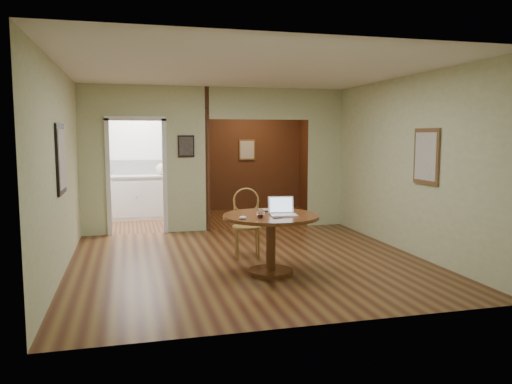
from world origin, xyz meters
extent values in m
plane|color=#421F13|center=(0.00, 0.00, 0.00)|extent=(5.00, 5.00, 0.00)
plane|color=white|center=(0.00, 0.00, 2.70)|extent=(5.00, 5.00, 0.00)
plane|color=beige|center=(0.00, -2.50, 1.35)|extent=(5.00, 0.00, 5.00)
plane|color=beige|center=(-2.50, 0.00, 1.35)|extent=(0.00, 5.00, 5.00)
plane|color=beige|center=(2.50, 0.00, 1.35)|extent=(0.00, 5.00, 5.00)
cube|color=beige|center=(-2.25, 2.50, 1.35)|extent=(0.50, 2.70, 0.04)
cube|color=beige|center=(-0.60, 2.50, 1.35)|extent=(0.80, 2.70, 0.04)
cube|color=beige|center=(2.15, 2.50, 1.35)|extent=(0.70, 2.70, 0.04)
plane|color=white|center=(-1.35, 4.50, 1.35)|extent=(2.70, 0.00, 2.70)
plane|color=#421E13|center=(1.15, 5.00, 1.35)|extent=(2.70, 0.00, 2.70)
cube|color=#421E13|center=(-0.20, 3.75, 1.35)|extent=(0.08, 2.50, 2.70)
cube|color=black|center=(-2.48, 0.00, 1.50)|extent=(0.03, 0.70, 0.90)
cube|color=brown|center=(2.48, -0.50, 1.50)|extent=(0.03, 0.60, 0.80)
cube|color=black|center=(-0.60, 2.48, 1.60)|extent=(0.30, 0.03, 0.40)
cube|color=silver|center=(1.15, 4.98, 1.45)|extent=(0.40, 0.03, 0.50)
cube|color=white|center=(-1.35, 4.49, 1.10)|extent=(2.00, 0.02, 0.32)
cylinder|color=brown|center=(0.12, -0.67, 0.03)|extent=(0.58, 0.58, 0.05)
cylinder|color=brown|center=(0.12, -0.67, 0.38)|extent=(0.12, 0.12, 0.67)
cylinder|color=brown|center=(0.12, -0.67, 0.76)|extent=(1.25, 1.25, 0.04)
cylinder|color=#A67B3A|center=(0.03, 0.26, 0.46)|extent=(0.49, 0.49, 0.03)
cylinder|color=#A67B3A|center=(-0.15, 0.13, 0.23)|extent=(0.03, 0.03, 0.46)
cylinder|color=#A67B3A|center=(0.16, 0.08, 0.23)|extent=(0.03, 0.03, 0.46)
cylinder|color=#A67B3A|center=(-0.10, 0.43, 0.23)|extent=(0.03, 0.03, 0.46)
cylinder|color=#A67B3A|center=(0.20, 0.39, 0.23)|extent=(0.03, 0.03, 0.46)
cylinder|color=#A67B3A|center=(-0.12, 0.43, 0.66)|extent=(0.03, 0.03, 0.37)
cylinder|color=#A67B3A|center=(0.22, 0.38, 0.66)|extent=(0.03, 0.03, 0.37)
torus|color=#A67B3A|center=(0.05, 0.42, 0.82)|extent=(0.40, 0.08, 0.40)
cube|color=white|center=(0.26, -0.79, 0.79)|extent=(0.36, 0.28, 0.02)
cube|color=silver|center=(0.26, -0.82, 0.80)|extent=(0.30, 0.16, 0.00)
cube|color=white|center=(0.26, -0.65, 0.90)|extent=(0.34, 0.11, 0.22)
cube|color=#8798AC|center=(0.26, -0.66, 0.90)|extent=(0.29, 0.08, 0.18)
imported|color=#BCBCC2|center=(0.22, -0.42, 0.79)|extent=(0.39, 0.27, 0.03)
ellipsoid|color=white|center=(-0.31, -0.93, 0.80)|extent=(0.11, 0.08, 0.04)
cylinder|color=#0C1456|center=(0.13, -0.97, 0.78)|extent=(0.13, 0.05, 0.01)
cube|color=white|center=(-1.35, 4.20, 0.45)|extent=(2.00, 0.55, 0.90)
cube|color=#BABBB6|center=(-1.35, 4.20, 0.92)|extent=(2.06, 0.60, 0.04)
sphere|color=#B20C0C|center=(-1.50, 3.91, 0.50)|extent=(0.03, 0.03, 0.03)
sphere|color=#B20C0C|center=(-0.50, 3.91, 0.50)|extent=(0.03, 0.03, 0.03)
ellipsoid|color=beige|center=(-0.94, 4.20, 1.07)|extent=(0.32, 0.30, 0.26)
camera|label=1|loc=(-1.65, -6.79, 1.80)|focal=35.00mm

